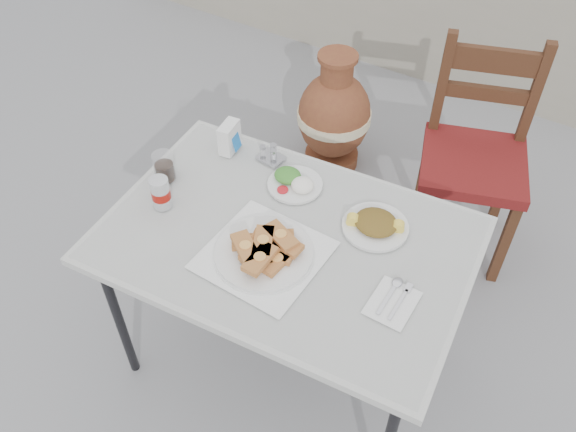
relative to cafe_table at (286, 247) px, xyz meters
The scene contains 13 objects.
ground 0.74m from the cafe_table, 26.00° to the right, with size 80.00×80.00×0.00m, color slate.
cafe_table is the anchor object (origin of this frame).
pide_plate 0.14m from the cafe_table, 100.47° to the right, with size 0.39×0.39×0.08m.
salad_rice_plate 0.27m from the cafe_table, 114.58° to the left, with size 0.21×0.21×0.05m.
salad_chopped_plate 0.32m from the cafe_table, 39.02° to the left, with size 0.24×0.24×0.05m.
soda_can 0.49m from the cafe_table, 167.76° to the right, with size 0.07×0.07×0.12m.
cola_glass 0.56m from the cafe_table, behind, with size 0.08×0.08×0.11m.
napkin_holder 0.53m from the cafe_table, 146.80° to the left, with size 0.07×0.11×0.12m.
condiment_caddy 0.42m from the cafe_table, 130.00° to the left, with size 0.10×0.09×0.07m.
cutlery_napkin 0.44m from the cafe_table, ahead, with size 0.14×0.19×0.01m.
chair 1.13m from the cafe_table, 71.07° to the left, with size 0.58×0.58×1.05m.
terracotta_urn 1.37m from the cafe_table, 110.02° to the left, with size 0.41×0.41×0.71m.
back_wall 2.43m from the cafe_table, 86.32° to the left, with size 6.00×0.25×1.20m, color gray.
Camera 1 is at (0.58, -1.13, 2.34)m, focal length 38.00 mm.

